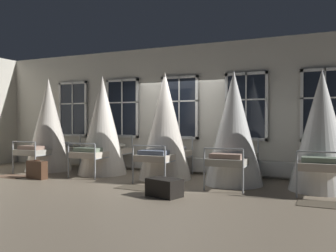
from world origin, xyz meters
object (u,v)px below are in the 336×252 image
object	(u,v)px
cot_second	(102,126)
travel_trunk	(164,188)
suitcase_dark	(37,170)
cot_third	(165,127)
cot_fourth	(234,129)
cot_fifth	(322,132)
cot_first	(49,126)

from	to	relation	value
cot_second	travel_trunk	distance (m)	3.49
cot_second	suitcase_dark	xyz separation A→B (m)	(-1.00, -1.35, -1.05)
suitcase_dark	travel_trunk	distance (m)	3.76
cot_third	suitcase_dark	bearing A→B (deg)	113.62
cot_fourth	cot_fifth	xyz separation A→B (m)	(1.82, 0.04, -0.03)
cot_fifth	travel_trunk	bearing A→B (deg)	124.70
cot_fifth	suitcase_dark	distance (m)	6.61
cot_first	cot_third	world-z (taller)	cot_first
cot_second	cot_third	size ratio (longest dim) A/B	1.00
suitcase_dark	travel_trunk	size ratio (longest dim) A/B	0.90
cot_fifth	travel_trunk	xyz separation A→B (m)	(-2.69, -1.85, -1.03)
cot_first	travel_trunk	bearing A→B (deg)	-112.19
cot_second	cot_fifth	bearing A→B (deg)	-91.73
cot_third	cot_fifth	bearing A→B (deg)	-92.17
cot_first	cot_fourth	world-z (taller)	cot_first
cot_first	suitcase_dark	distance (m)	1.85
cot_second	cot_fourth	size ratio (longest dim) A/B	1.03
cot_fourth	travel_trunk	bearing A→B (deg)	152.93
cot_second	cot_fourth	bearing A→B (deg)	-92.63
cot_first	travel_trunk	xyz separation A→B (m)	(4.53, -1.82, -1.11)
cot_fifth	cot_third	bearing A→B (deg)	89.62
cot_first	cot_fourth	distance (m)	5.40
cot_third	cot_fourth	size ratio (longest dim) A/B	1.03
cot_first	cot_third	bearing A→B (deg)	-89.31
cot_fourth	travel_trunk	xyz separation A→B (m)	(-0.87, -1.81, -1.07)
suitcase_dark	travel_trunk	bearing A→B (deg)	-2.22
cot_second	travel_trunk	size ratio (longest dim) A/B	4.11
travel_trunk	cot_fifth	bearing A→B (deg)	34.55
cot_third	travel_trunk	xyz separation A→B (m)	(0.87, -1.88, -1.10)
cot_first	cot_third	xyz separation A→B (m)	(3.66, 0.06, -0.00)
suitcase_dark	cot_fifth	bearing A→B (deg)	17.58
cot_third	cot_fifth	distance (m)	3.55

